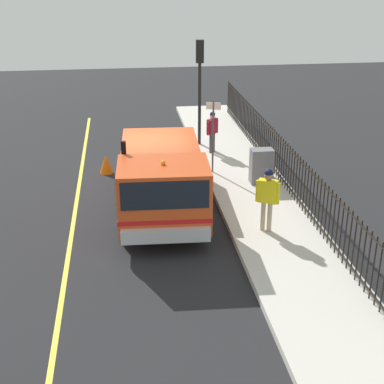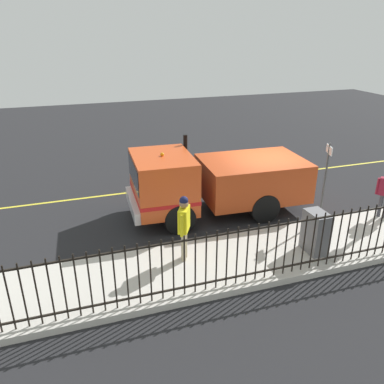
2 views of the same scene
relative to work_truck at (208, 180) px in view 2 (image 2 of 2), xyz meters
The scene contains 9 objects.
ground_plane 2.57m from the work_truck, 95.83° to the left, with size 44.81×44.81×0.00m, color #232326.
sidewalk_slab 3.93m from the work_truck, 36.72° to the left, with size 2.58×20.37×0.17m, color beige.
lane_marking 3.65m from the work_truck, 139.11° to the left, with size 0.12×18.33×0.01m, color yellow.
work_truck is the anchor object (origin of this frame).
worker_standing 3.15m from the work_truck, 31.58° to the right, with size 0.59×0.44×1.79m.
iron_fence 4.67m from the work_truck, 28.87° to the left, with size 0.04×17.35×1.52m.
utility_cabinet 3.90m from the work_truck, 27.82° to the left, with size 0.73×0.47×1.15m, color slate.
traffic_cone 4.29m from the work_truck, 113.70° to the left, with size 0.48×0.48×0.69m, color orange.
street_sign 3.64m from the work_truck, 56.38° to the left, with size 0.48×0.20×2.54m.
Camera 2 is at (11.17, -6.42, 5.74)m, focal length 35.95 mm.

